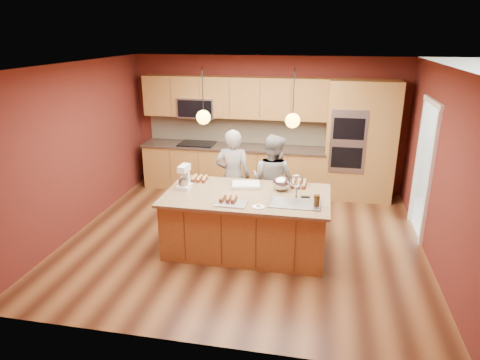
% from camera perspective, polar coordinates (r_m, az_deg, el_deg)
% --- Properties ---
extents(floor, '(5.50, 5.50, 0.00)m').
position_cam_1_polar(floor, '(6.92, 0.58, -7.80)').
color(floor, '#3E2011').
rests_on(floor, ground).
extents(ceiling, '(5.50, 5.50, 0.00)m').
position_cam_1_polar(ceiling, '(6.18, 0.66, 15.10)').
color(ceiling, white).
rests_on(ceiling, ground).
extents(wall_back, '(5.50, 0.00, 5.50)m').
position_cam_1_polar(wall_back, '(8.82, 3.59, 7.47)').
color(wall_back, '#561D17').
rests_on(wall_back, ground).
extents(wall_front, '(5.50, 0.00, 5.50)m').
position_cam_1_polar(wall_front, '(4.14, -5.72, -6.60)').
color(wall_front, '#561D17').
rests_on(wall_front, ground).
extents(wall_left, '(0.00, 5.00, 5.00)m').
position_cam_1_polar(wall_left, '(7.41, -20.84, 3.94)').
color(wall_left, '#561D17').
rests_on(wall_left, ground).
extents(wall_right, '(0.00, 5.00, 5.00)m').
position_cam_1_polar(wall_right, '(6.53, 25.08, 1.41)').
color(wall_right, '#561D17').
rests_on(wall_right, ground).
extents(cabinet_run, '(3.74, 0.64, 2.30)m').
position_cam_1_polar(cabinet_run, '(8.77, -1.10, 4.98)').
color(cabinet_run, '#9A652A').
rests_on(cabinet_run, floor).
extents(oven_column, '(1.30, 0.62, 2.30)m').
position_cam_1_polar(oven_column, '(8.53, 15.72, 4.99)').
color(oven_column, '#9A652A').
rests_on(oven_column, floor).
extents(doorway_trim, '(0.08, 1.11, 2.20)m').
position_cam_1_polar(doorway_trim, '(7.36, 23.24, 1.08)').
color(doorway_trim, white).
rests_on(doorway_trim, wall_right).
extents(pendant_left, '(0.20, 0.20, 0.80)m').
position_cam_1_polar(pendant_left, '(6.10, -4.90, 8.37)').
color(pendant_left, black).
rests_on(pendant_left, ceiling).
extents(pendant_right, '(0.20, 0.20, 0.80)m').
position_cam_1_polar(pendant_right, '(5.88, 7.03, 7.90)').
color(pendant_right, black).
rests_on(pendant_right, ceiling).
extents(island, '(2.41, 1.35, 1.27)m').
position_cam_1_polar(island, '(6.43, 1.01, -5.51)').
color(island, '#9A652A').
rests_on(island, floor).
extents(person_left, '(0.62, 0.43, 1.63)m').
position_cam_1_polar(person_left, '(7.22, -0.95, 0.42)').
color(person_left, black).
rests_on(person_left, floor).
extents(person_right, '(0.93, 0.84, 1.58)m').
position_cam_1_polar(person_right, '(7.13, 4.34, -0.12)').
color(person_right, gray).
rests_on(person_right, floor).
extents(stand_mixer, '(0.21, 0.28, 0.36)m').
position_cam_1_polar(stand_mixer, '(6.51, -7.44, 0.22)').
color(stand_mixer, white).
rests_on(stand_mixer, island).
extents(sheet_cake, '(0.54, 0.43, 0.05)m').
position_cam_1_polar(sheet_cake, '(6.58, 0.82, -0.64)').
color(sheet_cake, white).
rests_on(sheet_cake, island).
extents(cooling_rack, '(0.43, 0.31, 0.02)m').
position_cam_1_polar(cooling_rack, '(5.92, -1.15, -3.11)').
color(cooling_rack, '#A9ABAF').
rests_on(cooling_rack, island).
extents(mixing_bowl, '(0.27, 0.27, 0.23)m').
position_cam_1_polar(mixing_bowl, '(6.42, 5.56, -0.44)').
color(mixing_bowl, '#AFB1B5').
rests_on(mixing_bowl, island).
extents(plate, '(0.17, 0.17, 0.01)m').
position_cam_1_polar(plate, '(5.81, 2.46, -3.61)').
color(plate, white).
rests_on(plate, island).
extents(tumbler, '(0.08, 0.08, 0.17)m').
position_cam_1_polar(tumbler, '(5.90, 10.17, -2.75)').
color(tumbler, '#342511').
rests_on(tumbler, island).
extents(phone, '(0.13, 0.08, 0.01)m').
position_cam_1_polar(phone, '(6.22, 8.71, -2.24)').
color(phone, black).
rests_on(phone, island).
extents(cupcakes_left, '(0.25, 0.25, 0.08)m').
position_cam_1_polar(cupcakes_left, '(6.84, -5.43, 0.21)').
color(cupcakes_left, tan).
rests_on(cupcakes_left, island).
extents(cupcakes_rack, '(0.24, 0.24, 0.07)m').
position_cam_1_polar(cupcakes_rack, '(5.98, -1.57, -2.43)').
color(cupcakes_rack, tan).
rests_on(cupcakes_rack, island).
extents(cupcakes_right, '(0.26, 0.35, 0.08)m').
position_cam_1_polar(cupcakes_right, '(6.65, 7.81, -0.47)').
color(cupcakes_right, tan).
rests_on(cupcakes_right, island).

